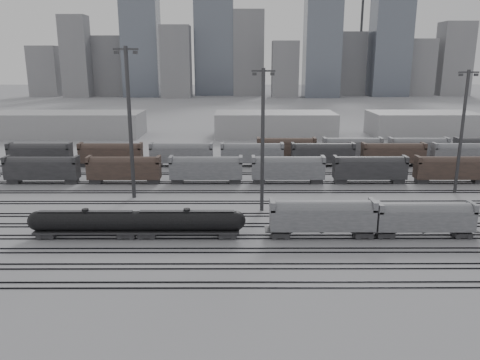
{
  "coord_description": "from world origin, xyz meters",
  "views": [
    {
      "loc": [
        -2.26,
        -62.42,
        24.75
      ],
      "look_at": [
        -2.01,
        18.83,
        4.0
      ],
      "focal_mm": 35.0,
      "sensor_mm": 36.0,
      "label": 1
    }
  ],
  "objects_px": {
    "tank_car_a": "(86,222)",
    "hopper_car_b": "(425,217)",
    "tank_car_b": "(187,222)",
    "light_mast_c": "(263,137)",
    "hopper_car_a": "(322,215)"
  },
  "relations": [
    {
      "from": "tank_car_a",
      "to": "tank_car_b",
      "type": "height_order",
      "value": "tank_car_b"
    },
    {
      "from": "tank_car_a",
      "to": "hopper_car_b",
      "type": "height_order",
      "value": "hopper_car_b"
    },
    {
      "from": "tank_car_b",
      "to": "hopper_car_b",
      "type": "relative_size",
      "value": 1.2
    },
    {
      "from": "tank_car_a",
      "to": "hopper_car_a",
      "type": "relative_size",
      "value": 1.11
    },
    {
      "from": "tank_car_b",
      "to": "light_mast_c",
      "type": "height_order",
      "value": "light_mast_c"
    },
    {
      "from": "hopper_car_a",
      "to": "light_mast_c",
      "type": "relative_size",
      "value": 0.64
    },
    {
      "from": "tank_car_a",
      "to": "light_mast_c",
      "type": "relative_size",
      "value": 0.7
    },
    {
      "from": "tank_car_a",
      "to": "hopper_car_a",
      "type": "xyz_separation_m",
      "value": [
        33.83,
        0.0,
        0.94
      ]
    },
    {
      "from": "light_mast_c",
      "to": "tank_car_a",
      "type": "bearing_deg",
      "value": -154.04
    },
    {
      "from": "hopper_car_b",
      "to": "light_mast_c",
      "type": "height_order",
      "value": "light_mast_c"
    },
    {
      "from": "tank_car_a",
      "to": "light_mast_c",
      "type": "height_order",
      "value": "light_mast_c"
    },
    {
      "from": "tank_car_a",
      "to": "light_mast_c",
      "type": "xyz_separation_m",
      "value": [
        25.81,
        12.56,
        10.18
      ]
    },
    {
      "from": "tank_car_a",
      "to": "hopper_car_b",
      "type": "distance_m",
      "value": 48.54
    },
    {
      "from": "tank_car_a",
      "to": "hopper_car_a",
      "type": "distance_m",
      "value": 33.85
    },
    {
      "from": "hopper_car_b",
      "to": "light_mast_c",
      "type": "xyz_separation_m",
      "value": [
        -22.73,
        12.56,
        9.48
      ]
    }
  ]
}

